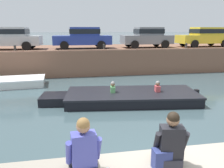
{
  "coord_description": "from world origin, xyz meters",
  "views": [
    {
      "loc": [
        -1.69,
        -3.48,
        3.17
      ],
      "look_at": [
        -0.44,
        3.84,
        1.27
      ],
      "focal_mm": 35.0,
      "sensor_mm": 36.0,
      "label": 1
    }
  ],
  "objects_px": {
    "person_seated_left": "(84,153)",
    "mooring_bollard_west": "(15,48)",
    "person_seated_right": "(170,145)",
    "mooring_bollard_east": "(186,46)",
    "car_centre_grey": "(147,36)",
    "mooring_bollard_mid": "(104,47)",
    "motorboat_passing": "(126,97)",
    "car_right_inner_yellow": "(205,36)",
    "car_left_inner_blue": "(83,37)",
    "backpack_on_ledge": "(161,159)",
    "car_leftmost_silver": "(9,37)"
  },
  "relations": [
    {
      "from": "car_left_inner_blue",
      "to": "mooring_bollard_east",
      "type": "xyz_separation_m",
      "value": [
        7.26,
        -1.76,
        -0.61
      ]
    },
    {
      "from": "motorboat_passing",
      "to": "car_leftmost_silver",
      "type": "distance_m",
      "value": 10.24
    },
    {
      "from": "car_right_inner_yellow",
      "to": "car_centre_grey",
      "type": "bearing_deg",
      "value": -179.99
    },
    {
      "from": "person_seated_left",
      "to": "person_seated_right",
      "type": "relative_size",
      "value": 1.0
    },
    {
      "from": "motorboat_passing",
      "to": "car_left_inner_blue",
      "type": "distance_m",
      "value": 7.98
    },
    {
      "from": "person_seated_right",
      "to": "backpack_on_ledge",
      "type": "height_order",
      "value": "person_seated_right"
    },
    {
      "from": "car_left_inner_blue",
      "to": "mooring_bollard_mid",
      "type": "height_order",
      "value": "car_left_inner_blue"
    },
    {
      "from": "car_right_inner_yellow",
      "to": "person_seated_right",
      "type": "bearing_deg",
      "value": -123.52
    },
    {
      "from": "car_centre_grey",
      "to": "mooring_bollard_mid",
      "type": "distance_m",
      "value": 4.06
    },
    {
      "from": "person_seated_right",
      "to": "car_leftmost_silver",
      "type": "bearing_deg",
      "value": 113.57
    },
    {
      "from": "car_right_inner_yellow",
      "to": "backpack_on_ledge",
      "type": "distance_m",
      "value": 16.4
    },
    {
      "from": "car_right_inner_yellow",
      "to": "mooring_bollard_mid",
      "type": "xyz_separation_m",
      "value": [
        -8.45,
        -1.76,
        -0.61
      ]
    },
    {
      "from": "mooring_bollard_west",
      "to": "person_seated_left",
      "type": "bearing_deg",
      "value": -72.19
    },
    {
      "from": "mooring_bollard_east",
      "to": "backpack_on_ledge",
      "type": "height_order",
      "value": "mooring_bollard_east"
    },
    {
      "from": "car_left_inner_blue",
      "to": "mooring_bollard_mid",
      "type": "bearing_deg",
      "value": -53.48
    },
    {
      "from": "motorboat_passing",
      "to": "car_centre_grey",
      "type": "bearing_deg",
      "value": 65.54
    },
    {
      "from": "car_centre_grey",
      "to": "person_seated_left",
      "type": "xyz_separation_m",
      "value": [
        -5.49,
        -13.51,
        -1.23
      ]
    },
    {
      "from": "mooring_bollard_west",
      "to": "person_seated_left",
      "type": "height_order",
      "value": "mooring_bollard_west"
    },
    {
      "from": "mooring_bollard_mid",
      "to": "person_seated_right",
      "type": "height_order",
      "value": "mooring_bollard_mid"
    },
    {
      "from": "backpack_on_ledge",
      "to": "car_centre_grey",
      "type": "bearing_deg",
      "value": 72.52
    },
    {
      "from": "car_centre_grey",
      "to": "car_right_inner_yellow",
      "type": "height_order",
      "value": "same"
    },
    {
      "from": "car_left_inner_blue",
      "to": "backpack_on_ledge",
      "type": "relative_size",
      "value": 10.29
    },
    {
      "from": "mooring_bollard_east",
      "to": "person_seated_left",
      "type": "relative_size",
      "value": 0.46
    },
    {
      "from": "car_leftmost_silver",
      "to": "car_right_inner_yellow",
      "type": "distance_m",
      "value": 14.84
    },
    {
      "from": "mooring_bollard_east",
      "to": "person_seated_right",
      "type": "xyz_separation_m",
      "value": [
        -6.46,
        -11.75,
        -0.62
      ]
    },
    {
      "from": "mooring_bollard_west",
      "to": "mooring_bollard_mid",
      "type": "height_order",
      "value": "same"
    },
    {
      "from": "car_leftmost_silver",
      "to": "car_right_inner_yellow",
      "type": "relative_size",
      "value": 1.01
    },
    {
      "from": "car_right_inner_yellow",
      "to": "person_seated_left",
      "type": "xyz_separation_m",
      "value": [
        -10.33,
        -13.51,
        -1.23
      ]
    },
    {
      "from": "backpack_on_ledge",
      "to": "car_leftmost_silver",
      "type": "bearing_deg",
      "value": 112.93
    },
    {
      "from": "car_leftmost_silver",
      "to": "backpack_on_ledge",
      "type": "distance_m",
      "value": 14.79
    },
    {
      "from": "backpack_on_ledge",
      "to": "mooring_bollard_east",
      "type": "bearing_deg",
      "value": 60.68
    },
    {
      "from": "mooring_bollard_west",
      "to": "mooring_bollard_east",
      "type": "xyz_separation_m",
      "value": [
        11.62,
        0.0,
        0.0
      ]
    },
    {
      "from": "car_right_inner_yellow",
      "to": "mooring_bollard_east",
      "type": "bearing_deg",
      "value": -144.66
    },
    {
      "from": "person_seated_right",
      "to": "mooring_bollard_east",
      "type": "bearing_deg",
      "value": 61.18
    },
    {
      "from": "car_centre_grey",
      "to": "backpack_on_ledge",
      "type": "bearing_deg",
      "value": -107.48
    },
    {
      "from": "car_centre_grey",
      "to": "mooring_bollard_mid",
      "type": "relative_size",
      "value": 8.7
    },
    {
      "from": "mooring_bollard_east",
      "to": "person_seated_right",
      "type": "distance_m",
      "value": 13.42
    },
    {
      "from": "car_left_inner_blue",
      "to": "car_right_inner_yellow",
      "type": "height_order",
      "value": "same"
    },
    {
      "from": "person_seated_right",
      "to": "motorboat_passing",
      "type": "bearing_deg",
      "value": 83.31
    },
    {
      "from": "motorboat_passing",
      "to": "car_centre_grey",
      "type": "relative_size",
      "value": 1.81
    },
    {
      "from": "motorboat_passing",
      "to": "car_leftmost_silver",
      "type": "height_order",
      "value": "car_leftmost_silver"
    },
    {
      "from": "person_seated_left",
      "to": "mooring_bollard_west",
      "type": "bearing_deg",
      "value": 107.81
    },
    {
      "from": "person_seated_right",
      "to": "car_right_inner_yellow",
      "type": "bearing_deg",
      "value": 56.48
    },
    {
      "from": "mooring_bollard_mid",
      "to": "car_centre_grey",
      "type": "bearing_deg",
      "value": 26.04
    },
    {
      "from": "motorboat_passing",
      "to": "car_left_inner_blue",
      "type": "height_order",
      "value": "car_left_inner_blue"
    },
    {
      "from": "car_right_inner_yellow",
      "to": "mooring_bollard_west",
      "type": "height_order",
      "value": "car_right_inner_yellow"
    },
    {
      "from": "car_leftmost_silver",
      "to": "car_centre_grey",
      "type": "relative_size",
      "value": 1.13
    },
    {
      "from": "car_left_inner_blue",
      "to": "mooring_bollard_east",
      "type": "relative_size",
      "value": 9.44
    },
    {
      "from": "mooring_bollard_mid",
      "to": "backpack_on_ledge",
      "type": "xyz_separation_m",
      "value": [
        -0.66,
        -11.8,
        -0.83
      ]
    },
    {
      "from": "car_right_inner_yellow",
      "to": "mooring_bollard_east",
      "type": "xyz_separation_m",
      "value": [
        -2.49,
        -1.76,
        -0.61
      ]
    }
  ]
}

